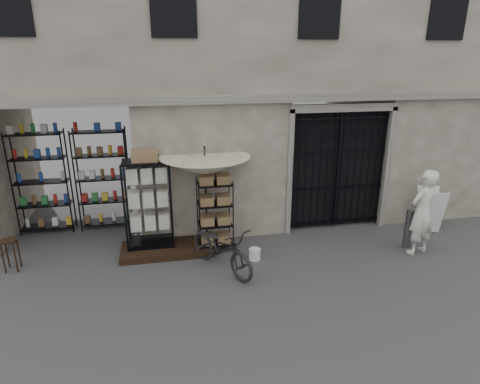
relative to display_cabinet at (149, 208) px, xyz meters
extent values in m
plane|color=black|center=(2.75, -1.72, -1.01)|extent=(80.00, 80.00, 0.00)
cube|color=#A79B87|center=(2.75, 2.28, 3.49)|extent=(14.00, 4.00, 9.00)
cube|color=black|center=(-1.75, 1.08, 0.49)|extent=(3.00, 1.70, 3.00)
cube|color=black|center=(-1.80, 1.58, 0.24)|extent=(2.70, 0.50, 2.50)
cube|color=black|center=(4.50, 0.56, 0.49)|extent=(2.50, 0.06, 3.00)
cube|color=black|center=(4.50, 0.40, 0.44)|extent=(0.05, 0.05, 2.80)
cube|color=black|center=(0.35, -0.17, -0.93)|extent=(2.00, 0.90, 0.15)
cube|color=black|center=(0.00, 0.01, -0.80)|extent=(1.09, 0.86, 0.11)
cube|color=silver|center=(-0.09, -0.27, 0.10)|extent=(0.85, 0.30, 1.78)
cube|color=silver|center=(0.00, 0.01, -0.01)|extent=(0.90, 0.66, 1.48)
cube|color=olive|center=(0.00, 0.01, 1.10)|extent=(0.63, 0.55, 0.21)
cube|color=black|center=(1.41, -0.21, -0.19)|extent=(0.86, 0.74, 1.64)
cube|color=olive|center=(1.41, -0.21, -0.24)|extent=(0.72, 0.61, 1.23)
cylinder|color=black|center=(1.24, 0.01, 0.15)|extent=(0.04, 0.04, 2.31)
imported|color=beige|center=(1.24, 0.01, 0.99)|extent=(1.71, 1.74, 1.55)
cylinder|color=silver|center=(2.16, -0.86, -0.89)|extent=(0.29, 0.29, 0.24)
imported|color=black|center=(1.41, -1.16, -1.01)|extent=(1.03, 1.15, 1.82)
cylinder|color=black|center=(-2.74, -0.34, -0.35)|extent=(0.41, 0.41, 0.03)
cube|color=black|center=(-2.74, -0.34, -0.68)|extent=(0.31, 0.31, 0.65)
cylinder|color=#555759|center=(5.67, -0.96, -0.56)|extent=(0.19, 0.19, 0.90)
imported|color=silver|center=(5.74, -1.25, -1.01)|extent=(1.25, 2.02, 0.45)
cube|color=silver|center=(6.61, -0.49, -0.44)|extent=(0.56, 0.37, 1.09)
cube|color=silver|center=(6.69, -0.16, -0.44)|extent=(0.56, 0.37, 1.09)
camera|label=1|loc=(0.36, -8.29, 3.12)|focal=30.00mm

